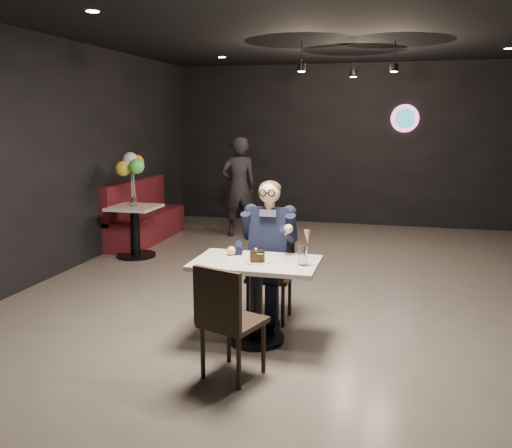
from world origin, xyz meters
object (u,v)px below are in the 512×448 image
(sundae_glass, at_px, (303,255))
(booth_bench, at_px, (147,211))
(chair_far, at_px, (270,275))
(passerby, at_px, (239,187))
(seated_man, at_px, (270,250))
(balloon_vase, at_px, (134,201))
(side_table, at_px, (135,229))
(main_table, at_px, (256,301))
(chair_near, at_px, (233,319))

(sundae_glass, bearing_deg, booth_bench, 131.82)
(chair_far, relative_size, passerby, 0.54)
(seated_man, bearing_deg, balloon_vase, 141.20)
(side_table, bearing_deg, passerby, 59.88)
(main_table, relative_size, chair_near, 1.20)
(seated_man, height_order, sundae_glass, seated_man)
(seated_man, xyz_separation_m, side_table, (-2.48, 1.99, -0.31))
(balloon_vase, bearing_deg, main_table, -45.74)
(sundae_glass, xyz_separation_m, side_table, (-2.90, 2.58, -0.43))
(sundae_glass, bearing_deg, chair_far, 125.86)
(chair_far, height_order, balloon_vase, chair_far)
(main_table, bearing_deg, balloon_vase, 134.26)
(main_table, xyz_separation_m, side_table, (-2.48, 2.54, 0.03))
(booth_bench, distance_m, side_table, 1.05)
(sundae_glass, height_order, booth_bench, booth_bench)
(chair_far, height_order, booth_bench, booth_bench)
(chair_near, distance_m, sundae_glass, 0.87)
(seated_man, height_order, passerby, passerby)
(seated_man, bearing_deg, passerby, 110.69)
(chair_far, relative_size, chair_near, 1.00)
(side_table, xyz_separation_m, balloon_vase, (0.00, 0.00, 0.41))
(chair_near, height_order, sundae_glass, sundae_glass)
(booth_bench, bearing_deg, chair_near, -56.79)
(main_table, distance_m, balloon_vase, 3.58)
(chair_far, height_order, chair_near, same)
(sundae_glass, relative_size, side_table, 0.21)
(side_table, bearing_deg, balloon_vase, 0.00)
(main_table, relative_size, side_table, 1.35)
(sundae_glass, distance_m, side_table, 3.90)
(sundae_glass, xyz_separation_m, booth_bench, (-3.20, 3.58, -0.34))
(main_table, xyz_separation_m, passerby, (-1.43, 4.34, 0.47))
(chair_near, bearing_deg, passerby, 124.70)
(chair_near, bearing_deg, balloon_vase, 146.22)
(chair_near, xyz_separation_m, balloon_vase, (-2.48, 3.24, 0.36))
(main_table, bearing_deg, chair_far, 90.00)
(booth_bench, bearing_deg, main_table, -51.90)
(sundae_glass, bearing_deg, seated_man, 125.86)
(booth_bench, height_order, side_table, booth_bench)
(main_table, relative_size, balloon_vase, 7.88)
(chair_far, distance_m, balloon_vase, 3.20)
(chair_near, relative_size, balloon_vase, 6.59)
(chair_far, distance_m, chair_near, 1.25)
(main_table, distance_m, side_table, 3.55)
(main_table, relative_size, sundae_glass, 6.31)
(main_table, height_order, chair_near, chair_near)
(chair_far, bearing_deg, chair_near, -90.00)
(chair_far, bearing_deg, sundae_glass, -54.14)
(sundae_glass, height_order, balloon_vase, sundae_glass)
(chair_near, bearing_deg, side_table, 146.22)
(main_table, xyz_separation_m, sundae_glass, (0.42, -0.04, 0.46))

